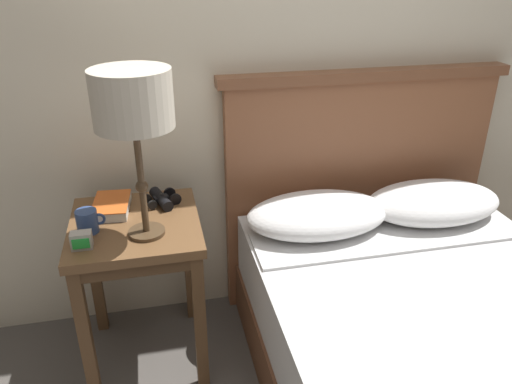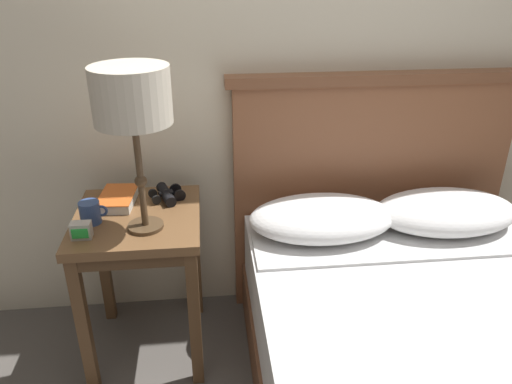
# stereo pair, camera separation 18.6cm
# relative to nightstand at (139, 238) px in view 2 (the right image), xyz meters

# --- Properties ---
(wall_back) EXTENTS (8.00, 0.06, 2.60)m
(wall_back) POSITION_rel_nightstand_xyz_m (0.50, 0.34, 0.75)
(wall_back) COLOR beige
(wall_back) RESTS_ON ground_plane
(nightstand) EXTENTS (0.48, 0.51, 0.65)m
(nightstand) POSITION_rel_nightstand_xyz_m (0.00, 0.00, 0.00)
(nightstand) COLOR brown
(nightstand) RESTS_ON ground_plane
(bed) EXTENTS (1.30, 1.95, 1.11)m
(bed) POSITION_rel_nightstand_xyz_m (1.01, -0.58, -0.26)
(bed) COLOR brown
(bed) RESTS_ON ground_plane
(table_lamp) EXTENTS (0.26, 0.26, 0.59)m
(table_lamp) POSITION_rel_nightstand_xyz_m (0.04, -0.10, 0.58)
(table_lamp) COLOR #4C3823
(table_lamp) RESTS_ON nightstand
(book_on_nightstand) EXTENTS (0.15, 0.22, 0.04)m
(book_on_nightstand) POSITION_rel_nightstand_xyz_m (-0.09, 0.11, 0.12)
(book_on_nightstand) COLOR silver
(book_on_nightstand) RESTS_ON nightstand
(binoculars_pair) EXTENTS (0.15, 0.16, 0.05)m
(binoculars_pair) POSITION_rel_nightstand_xyz_m (0.11, 0.13, 0.12)
(binoculars_pair) COLOR black
(binoculars_pair) RESTS_ON nightstand
(coffee_mug) EXTENTS (0.10, 0.08, 0.08)m
(coffee_mug) POSITION_rel_nightstand_xyz_m (-0.16, -0.04, 0.14)
(coffee_mug) COLOR #334C84
(coffee_mug) RESTS_ON nightstand
(alarm_clock) EXTENTS (0.07, 0.05, 0.06)m
(alarm_clock) POSITION_rel_nightstand_xyz_m (-0.17, -0.15, 0.13)
(alarm_clock) COLOR #B7B2A8
(alarm_clock) RESTS_ON nightstand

